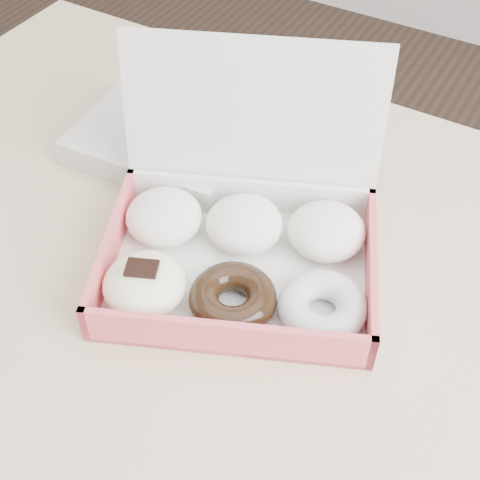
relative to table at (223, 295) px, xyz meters
The scene contains 3 objects.
table is the anchor object (origin of this frame).
donut_box 0.12m from the table, ahead, with size 0.39×0.37×0.23m.
newspapers 0.24m from the table, 142.47° to the left, with size 0.24×0.19×0.04m, color silver.
Camera 1 is at (0.29, -0.46, 1.35)m, focal length 50.00 mm.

